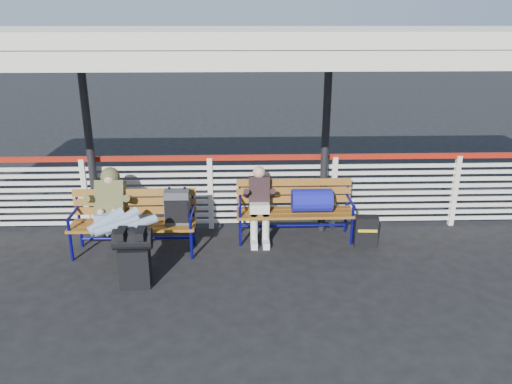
{
  "coord_description": "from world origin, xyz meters",
  "views": [
    {
      "loc": [
        0.47,
        -5.71,
        3.28
      ],
      "look_at": [
        0.7,
        1.0,
        0.94
      ],
      "focal_mm": 35.0,
      "sensor_mm": 36.0,
      "label": 1
    }
  ],
  "objects_px": {
    "bench_left": "(150,213)",
    "luggage_stack": "(134,255)",
    "traveler_man": "(117,217)",
    "suitcase_side": "(366,231)",
    "companion_person": "(259,203)",
    "bench_right": "(304,202)"
  },
  "relations": [
    {
      "from": "bench_left",
      "to": "companion_person",
      "type": "xyz_separation_m",
      "value": [
        1.61,
        0.38,
        -0.01
      ]
    },
    {
      "from": "companion_person",
      "to": "suitcase_side",
      "type": "height_order",
      "value": "companion_person"
    },
    {
      "from": "traveler_man",
      "to": "suitcase_side",
      "type": "bearing_deg",
      "value": 6.66
    },
    {
      "from": "bench_right",
      "to": "bench_left",
      "type": "bearing_deg",
      "value": -170.59
    },
    {
      "from": "bench_left",
      "to": "luggage_stack",
      "type": "bearing_deg",
      "value": -92.11
    },
    {
      "from": "suitcase_side",
      "to": "traveler_man",
      "type": "bearing_deg",
      "value": -169.64
    },
    {
      "from": "bench_left",
      "to": "bench_right",
      "type": "height_order",
      "value": "bench_left"
    },
    {
      "from": "bench_right",
      "to": "traveler_man",
      "type": "xyz_separation_m",
      "value": [
        -2.68,
        -0.72,
        0.09
      ]
    },
    {
      "from": "bench_left",
      "to": "traveler_man",
      "type": "bearing_deg",
      "value": -138.38
    },
    {
      "from": "luggage_stack",
      "to": "suitcase_side",
      "type": "bearing_deg",
      "value": 16.74
    },
    {
      "from": "luggage_stack",
      "to": "bench_left",
      "type": "xyz_separation_m",
      "value": [
        0.04,
        1.03,
        0.18
      ]
    },
    {
      "from": "companion_person",
      "to": "luggage_stack",
      "type": "bearing_deg",
      "value": -139.61
    },
    {
      "from": "bench_left",
      "to": "suitcase_side",
      "type": "bearing_deg",
      "value": 1.42
    },
    {
      "from": "bench_left",
      "to": "bench_right",
      "type": "distance_m",
      "value": 2.33
    },
    {
      "from": "luggage_stack",
      "to": "bench_left",
      "type": "height_order",
      "value": "bench_left"
    },
    {
      "from": "luggage_stack",
      "to": "companion_person",
      "type": "distance_m",
      "value": 2.17
    },
    {
      "from": "bench_right",
      "to": "companion_person",
      "type": "xyz_separation_m",
      "value": [
        -0.68,
        -0.0,
        -0.01
      ]
    },
    {
      "from": "bench_right",
      "to": "traveler_man",
      "type": "bearing_deg",
      "value": -164.94
    },
    {
      "from": "bench_left",
      "to": "bench_right",
      "type": "bearing_deg",
      "value": 9.41
    },
    {
      "from": "bench_right",
      "to": "companion_person",
      "type": "height_order",
      "value": "companion_person"
    },
    {
      "from": "bench_right",
      "to": "companion_person",
      "type": "distance_m",
      "value": 0.68
    },
    {
      "from": "luggage_stack",
      "to": "bench_left",
      "type": "relative_size",
      "value": 0.44
    }
  ]
}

